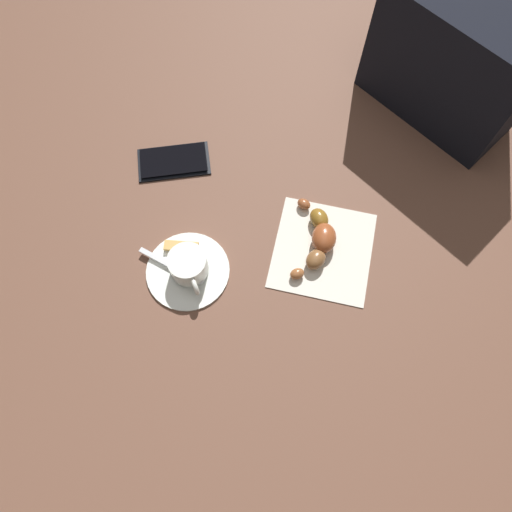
% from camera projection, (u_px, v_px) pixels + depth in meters
% --- Properties ---
extents(ground_plane, '(1.80, 1.80, 0.00)m').
position_uv_depth(ground_plane, '(263.00, 270.00, 0.82)').
color(ground_plane, brown).
extents(saucer, '(0.15, 0.15, 0.01)m').
position_uv_depth(saucer, '(188.00, 269.00, 0.82)').
color(saucer, white).
rests_on(saucer, ground).
extents(espresso_cup, '(0.07, 0.09, 0.05)m').
position_uv_depth(espresso_cup, '(188.00, 266.00, 0.79)').
color(espresso_cup, white).
rests_on(espresso_cup, saucer).
extents(teaspoon, '(0.12, 0.08, 0.01)m').
position_uv_depth(teaspoon, '(182.00, 271.00, 0.81)').
color(teaspoon, silver).
rests_on(teaspoon, saucer).
extents(sugar_packet, '(0.06, 0.02, 0.01)m').
position_uv_depth(sugar_packet, '(181.00, 246.00, 0.82)').
color(sugar_packet, tan).
rests_on(sugar_packet, saucer).
extents(napkin, '(0.21, 0.22, 0.00)m').
position_uv_depth(napkin, '(323.00, 250.00, 0.83)').
color(napkin, silver).
rests_on(napkin, ground).
extents(croissant, '(0.09, 0.16, 0.04)m').
position_uv_depth(croissant, '(319.00, 238.00, 0.82)').
color(croissant, brown).
rests_on(croissant, napkin).
extents(cell_phone, '(0.14, 0.09, 0.01)m').
position_uv_depth(cell_phone, '(174.00, 161.00, 0.90)').
color(cell_phone, black).
rests_on(cell_phone, ground).
extents(laptop_bag, '(0.30, 0.31, 0.23)m').
position_uv_depth(laptop_bag, '(452.00, 62.00, 0.85)').
color(laptop_bag, black).
rests_on(laptop_bag, ground).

